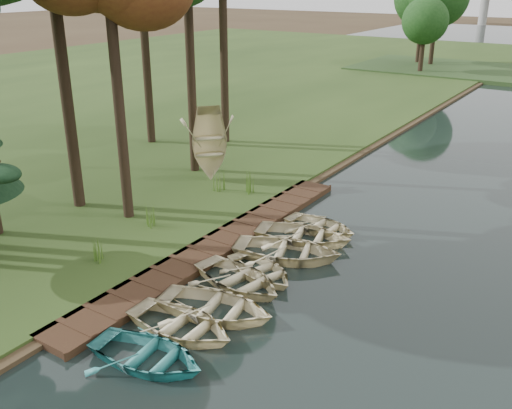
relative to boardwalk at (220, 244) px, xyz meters
The scene contains 15 objects.
ground 1.61m from the boardwalk, ahead, with size 300.00×300.00×0.00m, color #3D2F1D.
boardwalk is the anchor object (origin of this frame).
rowboat_0 7.37m from the boardwalk, 68.54° to the right, with size 2.44×3.41×0.71m, color teal.
rowboat_1 5.80m from the boardwalk, 64.47° to the right, with size 2.51×3.51×0.73m, color beige.
rowboat_2 4.85m from the boardwalk, 54.72° to the right, with size 2.67×3.74×0.77m, color beige.
rowboat_3 3.18m from the boardwalk, 41.67° to the right, with size 2.54×3.55×0.74m, color beige.
rowboat_4 2.83m from the boardwalk, 22.98° to the right, with size 2.17×3.04×0.63m, color beige.
rowboat_5 2.76m from the boardwalk, 12.44° to the left, with size 2.87×4.02×0.83m, color beige.
rowboat_6 3.30m from the boardwalk, 40.46° to the left, with size 2.72×3.80×0.79m, color beige.
rowboat_7 4.30m from the boardwalk, 53.09° to the left, with size 2.23×3.12×0.65m, color beige.
stored_rowboat 7.26m from the boardwalk, 130.71° to the left, with size 2.69×3.76×0.78m, color beige.
reeds_0 4.56m from the boardwalk, 124.75° to the right, with size 0.60×0.60×0.98m, color #3F661E.
reeds_1 3.34m from the boardwalk, behind, with size 0.60×0.60×0.86m, color #3F661E.
reeds_2 5.69m from the boardwalk, 126.69° to the left, with size 0.60×0.60×0.95m, color #3F661E.
reeds_3 5.43m from the boardwalk, 111.68° to the left, with size 0.60×0.60×1.09m, color #3F661E.
Camera 1 is at (10.55, -15.84, 9.77)m, focal length 40.00 mm.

